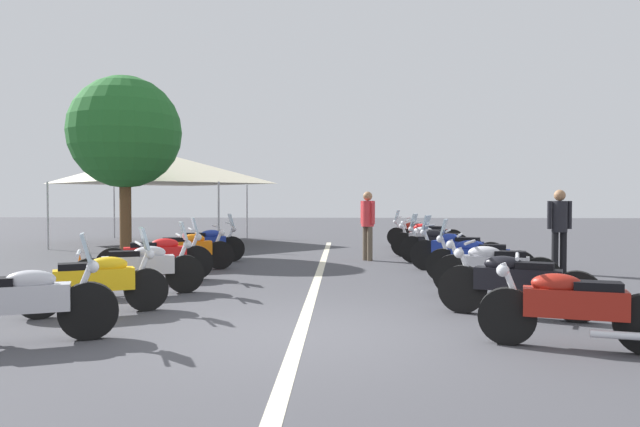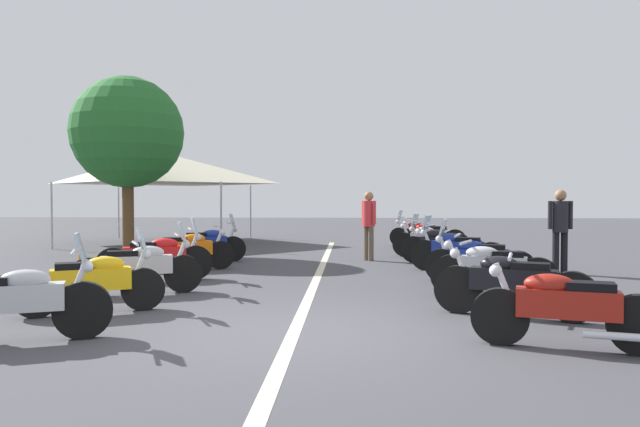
{
  "view_description": "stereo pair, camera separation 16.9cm",
  "coord_description": "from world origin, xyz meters",
  "px_view_note": "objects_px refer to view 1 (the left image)",
  "views": [
    {
      "loc": [
        -7.02,
        -0.52,
        1.62
      ],
      "look_at": [
        5.98,
        0.0,
        1.26
      ],
      "focal_mm": 33.4,
      "sensor_mm": 36.0,
      "label": 1
    },
    {
      "loc": [
        -7.02,
        -0.68,
        1.62
      ],
      "look_at": [
        5.98,
        0.0,
        1.26
      ],
      "focal_mm": 33.4,
      "sensor_mm": 36.0,
      "label": 2
    }
  ],
  "objects_px": {
    "motorcycle_right_row_0": "(572,307)",
    "bystander_0": "(559,224)",
    "motorcycle_left_row_0": "(16,302)",
    "motorcycle_right_row_4": "(456,250)",
    "motorcycle_left_row_3": "(157,256)",
    "motorcycle_left_row_1": "(97,281)",
    "motorcycle_left_row_5": "(205,244)",
    "motorcycle_right_row_5": "(440,244)",
    "motorcycle_right_row_3": "(479,259)",
    "roadside_tree_0": "(125,133)",
    "motorcycle_right_row_6": "(429,240)",
    "motorcycle_left_row_4": "(186,250)",
    "traffic_cone_0": "(80,272)",
    "event_tent": "(159,168)",
    "motorcycle_right_row_7": "(428,236)",
    "motorcycle_right_row_8": "(417,233)",
    "motorcycle_right_row_1": "(516,283)",
    "motorcycle_left_row_2": "(140,267)",
    "bystander_1": "(368,220)",
    "motorcycle_right_row_2": "(495,269)"
  },
  "relations": [
    {
      "from": "motorcycle_left_row_5",
      "to": "motorcycle_left_row_4",
      "type": "bearing_deg",
      "value": -111.41
    },
    {
      "from": "bystander_1",
      "to": "event_tent",
      "type": "height_order",
      "value": "event_tent"
    },
    {
      "from": "motorcycle_right_row_7",
      "to": "roadside_tree_0",
      "type": "distance_m",
      "value": 9.24
    },
    {
      "from": "motorcycle_left_row_0",
      "to": "roadside_tree_0",
      "type": "distance_m",
      "value": 10.8
    },
    {
      "from": "motorcycle_left_row_4",
      "to": "roadside_tree_0",
      "type": "distance_m",
      "value": 5.27
    },
    {
      "from": "bystander_1",
      "to": "motorcycle_right_row_7",
      "type": "bearing_deg",
      "value": -162.33
    },
    {
      "from": "motorcycle_left_row_1",
      "to": "event_tent",
      "type": "distance_m",
      "value": 13.21
    },
    {
      "from": "motorcycle_right_row_1",
      "to": "motorcycle_right_row_7",
      "type": "distance_m",
      "value": 9.79
    },
    {
      "from": "bystander_0",
      "to": "motorcycle_right_row_4",
      "type": "bearing_deg",
      "value": 80.61
    },
    {
      "from": "motorcycle_right_row_6",
      "to": "motorcycle_right_row_8",
      "type": "height_order",
      "value": "motorcycle_right_row_8"
    },
    {
      "from": "motorcycle_left_row_1",
      "to": "motorcycle_right_row_2",
      "type": "xyz_separation_m",
      "value": [
        1.64,
        -5.85,
        0.01
      ]
    },
    {
      "from": "motorcycle_right_row_8",
      "to": "roadside_tree_0",
      "type": "height_order",
      "value": "roadside_tree_0"
    },
    {
      "from": "motorcycle_right_row_6",
      "to": "roadside_tree_0",
      "type": "relative_size",
      "value": 0.41
    },
    {
      "from": "motorcycle_left_row_4",
      "to": "motorcycle_right_row_4",
      "type": "distance_m",
      "value": 5.92
    },
    {
      "from": "motorcycle_left_row_4",
      "to": "motorcycle_left_row_3",
      "type": "bearing_deg",
      "value": -115.78
    },
    {
      "from": "motorcycle_left_row_3",
      "to": "bystander_0",
      "type": "bearing_deg",
      "value": -9.97
    },
    {
      "from": "motorcycle_left_row_4",
      "to": "bystander_0",
      "type": "bearing_deg",
      "value": -22.79
    },
    {
      "from": "motorcycle_left_row_4",
      "to": "motorcycle_left_row_5",
      "type": "distance_m",
      "value": 1.66
    },
    {
      "from": "motorcycle_left_row_5",
      "to": "motorcycle_left_row_1",
      "type": "bearing_deg",
      "value": -109.43
    },
    {
      "from": "traffic_cone_0",
      "to": "bystander_0",
      "type": "xyz_separation_m",
      "value": [
        2.45,
        -9.26,
        0.76
      ]
    },
    {
      "from": "motorcycle_right_row_0",
      "to": "bystander_0",
      "type": "relative_size",
      "value": 1.1
    },
    {
      "from": "motorcycle_left_row_0",
      "to": "motorcycle_right_row_4",
      "type": "bearing_deg",
      "value": 25.37
    },
    {
      "from": "motorcycle_right_row_8",
      "to": "traffic_cone_0",
      "type": "distance_m",
      "value": 11.58
    },
    {
      "from": "motorcycle_left_row_4",
      "to": "roadside_tree_0",
      "type": "xyz_separation_m",
      "value": [
        3.47,
        2.63,
        2.97
      ]
    },
    {
      "from": "motorcycle_left_row_4",
      "to": "bystander_1",
      "type": "distance_m",
      "value": 4.72
    },
    {
      "from": "motorcycle_left_row_3",
      "to": "motorcycle_right_row_1",
      "type": "xyz_separation_m",
      "value": [
        -3.22,
        -5.92,
        -0.01
      ]
    },
    {
      "from": "event_tent",
      "to": "motorcycle_left_row_4",
      "type": "bearing_deg",
      "value": -158.82
    },
    {
      "from": "motorcycle_left_row_5",
      "to": "motorcycle_right_row_2",
      "type": "height_order",
      "value": "motorcycle_left_row_5"
    },
    {
      "from": "bystander_0",
      "to": "event_tent",
      "type": "height_order",
      "value": "event_tent"
    },
    {
      "from": "roadside_tree_0",
      "to": "motorcycle_right_row_5",
      "type": "bearing_deg",
      "value": -102.37
    },
    {
      "from": "motorcycle_left_row_4",
      "to": "motorcycle_left_row_5",
      "type": "height_order",
      "value": "motorcycle_left_row_5"
    },
    {
      "from": "motorcycle_right_row_6",
      "to": "motorcycle_left_row_5",
      "type": "bearing_deg",
      "value": 30.06
    },
    {
      "from": "motorcycle_left_row_1",
      "to": "motorcycle_left_row_5",
      "type": "relative_size",
      "value": 0.95
    },
    {
      "from": "motorcycle_right_row_0",
      "to": "motorcycle_right_row_5",
      "type": "xyz_separation_m",
      "value": [
        8.16,
        0.08,
        0.02
      ]
    },
    {
      "from": "motorcycle_left_row_1",
      "to": "motorcycle_left_row_3",
      "type": "bearing_deg",
      "value": 67.22
    },
    {
      "from": "motorcycle_left_row_4",
      "to": "traffic_cone_0",
      "type": "bearing_deg",
      "value": -136.21
    },
    {
      "from": "motorcycle_left_row_0",
      "to": "motorcycle_left_row_3",
      "type": "relative_size",
      "value": 0.99
    },
    {
      "from": "motorcycle_left_row_0",
      "to": "motorcycle_right_row_1",
      "type": "xyz_separation_m",
      "value": [
        1.75,
        -5.91,
        -0.01
      ]
    },
    {
      "from": "motorcycle_left_row_1",
      "to": "motorcycle_right_row_2",
      "type": "distance_m",
      "value": 6.08
    },
    {
      "from": "motorcycle_left_row_3",
      "to": "motorcycle_right_row_0",
      "type": "bearing_deg",
      "value": -59.33
    },
    {
      "from": "motorcycle_right_row_7",
      "to": "traffic_cone_0",
      "type": "relative_size",
      "value": 3.35
    },
    {
      "from": "motorcycle_right_row_7",
      "to": "motorcycle_right_row_0",
      "type": "bearing_deg",
      "value": 105.75
    },
    {
      "from": "motorcycle_left_row_2",
      "to": "bystander_1",
      "type": "height_order",
      "value": "bystander_1"
    },
    {
      "from": "motorcycle_left_row_1",
      "to": "motorcycle_right_row_3",
      "type": "relative_size",
      "value": 0.93
    },
    {
      "from": "motorcycle_left_row_0",
      "to": "motorcycle_left_row_1",
      "type": "height_order",
      "value": "motorcycle_left_row_0"
    },
    {
      "from": "traffic_cone_0",
      "to": "motorcycle_left_row_5",
      "type": "bearing_deg",
      "value": -16.25
    },
    {
      "from": "motorcycle_right_row_3",
      "to": "roadside_tree_0",
      "type": "bearing_deg",
      "value": -14.42
    },
    {
      "from": "motorcycle_right_row_3",
      "to": "motorcycle_right_row_6",
      "type": "bearing_deg",
      "value": -70.93
    },
    {
      "from": "motorcycle_right_row_4",
      "to": "motorcycle_left_row_1",
      "type": "bearing_deg",
      "value": 65.55
    },
    {
      "from": "event_tent",
      "to": "motorcycle_left_row_0",
      "type": "bearing_deg",
      "value": -168.58
    }
  ]
}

